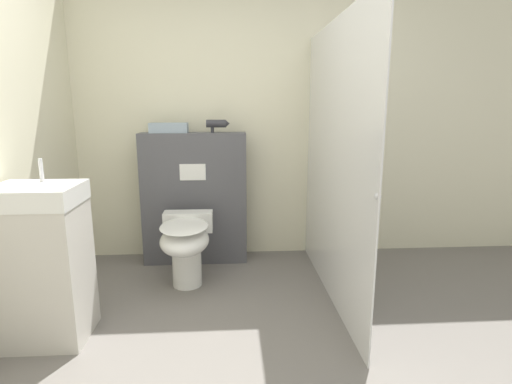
# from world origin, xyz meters

# --- Properties ---
(ground_plane) EXTENTS (12.00, 12.00, 0.00)m
(ground_plane) POSITION_xyz_m (0.00, 0.00, 0.00)
(ground_plane) COLOR slate
(wall_back) EXTENTS (8.00, 0.06, 2.50)m
(wall_back) POSITION_xyz_m (0.00, 1.92, 1.25)
(wall_back) COLOR beige
(wall_back) RESTS_ON ground_plane
(partition_panel) EXTENTS (0.92, 0.22, 1.17)m
(partition_panel) POSITION_xyz_m (-0.39, 1.71, 0.58)
(partition_panel) COLOR #4C4C51
(partition_panel) RESTS_ON ground_plane
(shower_glass) EXTENTS (0.04, 1.82, 1.98)m
(shower_glass) POSITION_xyz_m (0.66, 0.98, 0.99)
(shower_glass) COLOR silver
(shower_glass) RESTS_ON ground_plane
(toilet) EXTENTS (0.40, 0.61, 0.55)m
(toilet) POSITION_xyz_m (-0.42, 1.17, 0.36)
(toilet) COLOR white
(toilet) RESTS_ON ground_plane
(sink_vanity) EXTENTS (0.48, 0.41, 1.09)m
(sink_vanity) POSITION_xyz_m (-1.18, 0.50, 0.48)
(sink_vanity) COLOR beige
(sink_vanity) RESTS_ON ground_plane
(hair_drier) EXTENTS (0.20, 0.07, 0.11)m
(hair_drier) POSITION_xyz_m (-0.18, 1.68, 1.24)
(hair_drier) COLOR #2D2D33
(hair_drier) RESTS_ON partition_panel
(folded_towel) EXTENTS (0.32, 0.14, 0.08)m
(folded_towel) POSITION_xyz_m (-0.59, 1.70, 1.21)
(folded_towel) COLOR #8C9EAD
(folded_towel) RESTS_ON partition_panel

